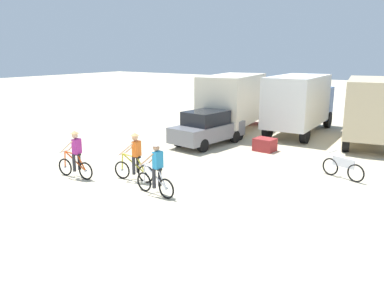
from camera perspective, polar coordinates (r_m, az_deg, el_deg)
name	(u,v)px	position (r m, az deg, el deg)	size (l,w,h in m)	color
ground_plane	(123,209)	(12.07, -10.18, -9.46)	(120.00, 120.00, 0.00)	beige
box_truck_cream_rv	(236,100)	(23.17, 6.45, 6.49)	(3.30, 7.02, 3.35)	beige
box_truck_white_box	(300,101)	(23.11, 15.63, 6.06)	(2.69, 6.85, 3.35)	white
box_truck_tan_camper	(372,107)	(21.86, 25.02, 4.89)	(3.53, 7.06, 3.35)	#CCB78E
sedan_parked	(207,128)	(19.64, 2.25, 2.38)	(2.26, 4.38, 1.76)	slate
cyclist_orange_shirt	(75,156)	(15.10, -16.79, -1.74)	(1.73, 0.52, 1.82)	black
cyclist_cowboy_hat	(135,159)	(14.26, -8.45, -2.18)	(1.72, 0.53, 1.82)	black
cyclist_near_camera	(156,171)	(12.76, -5.35, -3.97)	(1.73, 0.52, 1.82)	black
bicycle_spare	(343,168)	(15.57, 21.31, -3.35)	(1.66, 0.68, 0.97)	black
supply_crate	(265,145)	(18.88, 10.67, -0.09)	(0.79, 0.95, 0.61)	#9E2D2D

